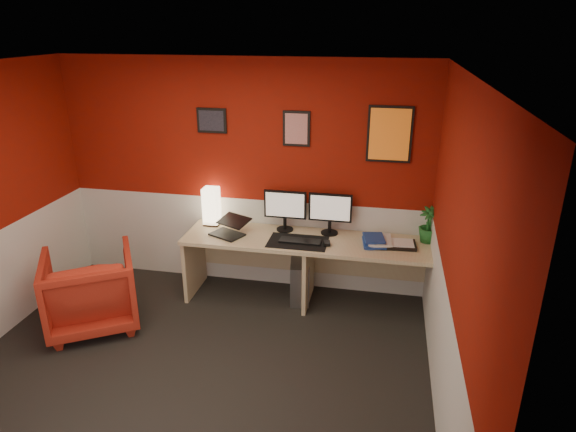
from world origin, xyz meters
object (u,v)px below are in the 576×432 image
object	(u,v)px
zen_tray	(398,244)
potted_plant	(429,225)
shoji_lamp	(212,207)
monitor_left	(285,205)
laptop	(227,226)
armchair	(91,290)
monitor_right	(330,208)
pc_tower	(300,279)
desk	(308,271)

from	to	relation	value
zen_tray	potted_plant	xyz separation A→B (m)	(0.29, 0.16, 0.17)
zen_tray	shoji_lamp	bearing A→B (deg)	174.79
zen_tray	monitor_left	bearing A→B (deg)	171.41
laptop	armchair	world-z (taller)	laptop
laptop	monitor_right	bearing A→B (deg)	39.18
shoji_lamp	armchair	size ratio (longest dim) A/B	0.48
potted_plant	pc_tower	world-z (taller)	potted_plant
potted_plant	zen_tray	bearing A→B (deg)	-150.86
desk	potted_plant	world-z (taller)	potted_plant
laptop	potted_plant	xyz separation A→B (m)	(2.04, 0.24, 0.07)
desk	pc_tower	distance (m)	0.18
potted_plant	pc_tower	size ratio (longest dim) A/B	0.82
shoji_lamp	potted_plant	bearing A→B (deg)	-0.48
monitor_left	armchair	size ratio (longest dim) A/B	0.69
shoji_lamp	monitor_left	size ratio (longest dim) A/B	0.69
monitor_right	armchair	xyz separation A→B (m)	(-2.20, -1.03, -0.64)
laptop	monitor_left	bearing A→B (deg)	49.89
shoji_lamp	armchair	world-z (taller)	shoji_lamp
monitor_right	monitor_left	bearing A→B (deg)	-180.00
monitor_right	potted_plant	xyz separation A→B (m)	(1.00, -0.02, -0.11)
laptop	zen_tray	bearing A→B (deg)	27.84
monitor_left	monitor_right	distance (m)	0.48
shoji_lamp	armchair	xyz separation A→B (m)	(-0.90, -1.03, -0.55)
pc_tower	monitor_left	bearing A→B (deg)	136.61
desk	potted_plant	xyz separation A→B (m)	(1.19, 0.18, 0.55)
shoji_lamp	laptop	world-z (taller)	shoji_lamp
monitor_right	pc_tower	world-z (taller)	monitor_right
desk	monitor_left	size ratio (longest dim) A/B	4.48
potted_plant	desk	bearing A→B (deg)	-171.43
shoji_lamp	zen_tray	size ratio (longest dim) A/B	1.14
laptop	armchair	size ratio (longest dim) A/B	0.39
laptop	potted_plant	size ratio (longest dim) A/B	0.90
potted_plant	armchair	xyz separation A→B (m)	(-3.20, -1.02, -0.53)
zen_tray	pc_tower	bearing A→B (deg)	177.25
shoji_lamp	monitor_right	bearing A→B (deg)	-0.14
laptop	monitor_right	xyz separation A→B (m)	(1.04, 0.26, 0.18)
armchair	potted_plant	bearing A→B (deg)	166.43
laptop	pc_tower	world-z (taller)	laptop
zen_tray	pc_tower	world-z (taller)	zen_tray
laptop	monitor_right	distance (m)	1.09
monitor_left	potted_plant	bearing A→B (deg)	-0.62
monitor_right	shoji_lamp	bearing A→B (deg)	179.86
shoji_lamp	potted_plant	world-z (taller)	shoji_lamp
zen_tray	armchair	world-z (taller)	armchair
pc_tower	armchair	distance (m)	2.12
laptop	shoji_lamp	bearing A→B (deg)	159.06
shoji_lamp	laptop	bearing A→B (deg)	-46.17
monitor_right	pc_tower	xyz separation A→B (m)	(-0.29, -0.13, -0.80)
desk	shoji_lamp	distance (m)	1.26
monitor_left	zen_tray	world-z (taller)	monitor_left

